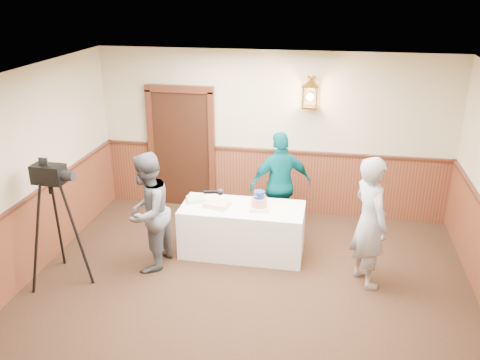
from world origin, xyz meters
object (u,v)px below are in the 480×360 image
object	(u,v)px
sheet_cake_yellow	(217,204)
tv_camera_rig	(57,230)
tiered_cake	(259,202)
sheet_cake_green	(196,199)
assistant_p	(281,184)
baker	(370,222)
display_table	(242,230)
interviewer	(147,212)

from	to	relation	value
sheet_cake_yellow	tv_camera_rig	bearing A→B (deg)	-149.55
tiered_cake	sheet_cake_green	size ratio (longest dim) A/B	1.16
tiered_cake	assistant_p	xyz separation A→B (m)	(0.23, 0.77, -0.01)
sheet_cake_green	assistant_p	xyz separation A→B (m)	(1.20, 0.65, 0.07)
tiered_cake	baker	world-z (taller)	baker
tiered_cake	sheet_cake_green	distance (m)	0.98
display_table	tv_camera_rig	bearing A→B (deg)	-152.69
display_table	tv_camera_rig	xyz separation A→B (m)	(-2.29, -1.18, 0.38)
sheet_cake_green	interviewer	distance (m)	0.87
display_table	assistant_p	size ratio (longest dim) A/B	1.06
display_table	tiered_cake	bearing A→B (deg)	-9.86
display_table	assistant_p	xyz separation A→B (m)	(0.48, 0.73, 0.47)
interviewer	assistant_p	bearing A→B (deg)	134.75
display_table	tv_camera_rig	world-z (taller)	tv_camera_rig
baker	tiered_cake	bearing A→B (deg)	44.45
interviewer	assistant_p	xyz separation A→B (m)	(1.70, 1.36, -0.00)
tiered_cake	interviewer	distance (m)	1.59
sheet_cake_yellow	baker	bearing A→B (deg)	-11.80
tv_camera_rig	assistant_p	bearing A→B (deg)	37.22
display_table	assistant_p	bearing A→B (deg)	56.53
sheet_cake_green	assistant_p	distance (m)	1.37
display_table	assistant_p	world-z (taller)	assistant_p
assistant_p	baker	bearing A→B (deg)	112.92
tiered_cake	interviewer	xyz separation A→B (m)	(-1.47, -0.59, -0.01)
display_table	baker	size ratio (longest dim) A/B	1.00
sheet_cake_yellow	display_table	bearing A→B (deg)	8.24
display_table	sheet_cake_green	size ratio (longest dim) A/B	6.79
sheet_cake_green	interviewer	size ratio (longest dim) A/B	0.16
sheet_cake_green	baker	world-z (taller)	baker
sheet_cake_green	display_table	bearing A→B (deg)	-5.85
sheet_cake_yellow	tv_camera_rig	size ratio (longest dim) A/B	0.21
baker	tv_camera_rig	xyz separation A→B (m)	(-4.06, -0.68, -0.15)
interviewer	baker	world-z (taller)	baker
display_table	tiered_cake	xyz separation A→B (m)	(0.25, -0.04, 0.49)
baker	assistant_p	xyz separation A→B (m)	(-1.29, 1.23, -0.05)
tv_camera_rig	display_table	bearing A→B (deg)	29.96
interviewer	sheet_cake_yellow	bearing A→B (deg)	130.30
display_table	tv_camera_rig	size ratio (longest dim) A/B	1.08
baker	assistant_p	size ratio (longest dim) A/B	1.06
display_table	interviewer	bearing A→B (deg)	-152.67
sheet_cake_yellow	tv_camera_rig	world-z (taller)	tv_camera_rig
tiered_cake	tv_camera_rig	size ratio (longest dim) A/B	0.18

